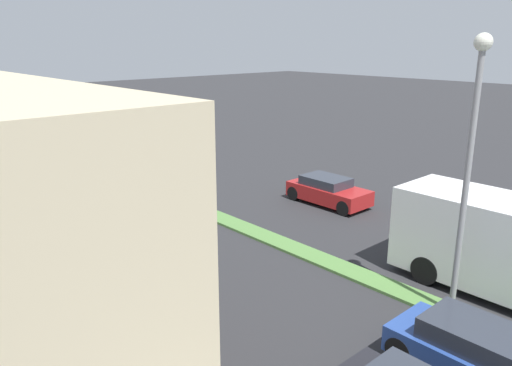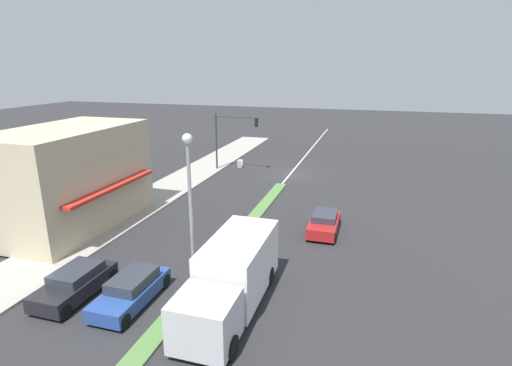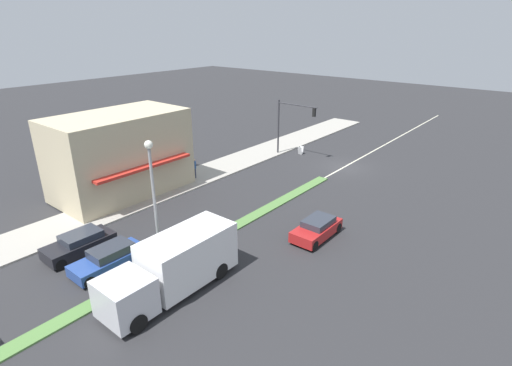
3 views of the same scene
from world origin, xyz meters
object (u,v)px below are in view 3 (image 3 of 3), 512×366
(warning_aframe_sign, at_px, (301,150))
(coupe_blue, at_px, (110,258))
(pedestrian, at_px, (194,168))
(delivery_truck, at_px, (175,265))
(hatchback_red, at_px, (317,228))
(street_lamp, at_px, (153,190))
(sedan_dark, at_px, (80,244))
(traffic_signal_main, at_px, (290,119))

(warning_aframe_sign, distance_m, coupe_blue, 24.83)
(pedestrian, relative_size, delivery_truck, 0.23)
(hatchback_red, distance_m, coupe_blue, 12.65)
(hatchback_red, xyz_separation_m, coupe_blue, (7.20, 10.41, 0.01))
(pedestrian, bearing_deg, hatchback_red, 171.11)
(street_lamp, bearing_deg, coupe_blue, 39.56)
(hatchback_red, height_order, sedan_dark, sedan_dark)
(pedestrian, relative_size, hatchback_red, 0.46)
(traffic_signal_main, relative_size, pedestrian, 3.18)
(street_lamp, relative_size, sedan_dark, 1.83)
(street_lamp, relative_size, warning_aframe_sign, 8.80)
(street_lamp, distance_m, pedestrian, 14.41)
(delivery_truck, xyz_separation_m, sedan_dark, (7.20, 1.35, -0.83))
(coupe_blue, bearing_deg, sedan_dark, 4.89)
(warning_aframe_sign, height_order, hatchback_red, hatchback_red)
(pedestrian, relative_size, sedan_dark, 0.44)
(pedestrian, distance_m, hatchback_red, 14.02)
(delivery_truck, relative_size, hatchback_red, 1.95)
(warning_aframe_sign, height_order, coupe_blue, coupe_blue)
(sedan_dark, bearing_deg, traffic_signal_main, -87.26)
(traffic_signal_main, bearing_deg, coupe_blue, 99.56)
(delivery_truck, distance_m, sedan_dark, 7.37)
(traffic_signal_main, xyz_separation_m, street_lamp, (-6.12, 21.48, 0.88))
(traffic_signal_main, height_order, street_lamp, street_lamp)
(street_lamp, bearing_deg, pedestrian, -50.56)
(traffic_signal_main, bearing_deg, sedan_dark, 92.74)
(street_lamp, height_order, delivery_truck, street_lamp)
(coupe_blue, bearing_deg, traffic_signal_main, -80.44)
(street_lamp, distance_m, sedan_dark, 6.81)
(pedestrian, bearing_deg, sedan_dark, 106.71)
(pedestrian, bearing_deg, coupe_blue, 117.87)
(street_lamp, distance_m, coupe_blue, 5.03)
(warning_aframe_sign, relative_size, delivery_truck, 0.11)
(traffic_signal_main, xyz_separation_m, sedan_dark, (-1.12, 23.53, -3.26))
(pedestrian, distance_m, delivery_truck, 15.92)
(warning_aframe_sign, height_order, sedan_dark, sedan_dark)
(hatchback_red, bearing_deg, street_lamp, 59.79)
(pedestrian, xyz_separation_m, coupe_blue, (-6.65, 12.57, -0.42))
(traffic_signal_main, bearing_deg, pedestrian, 75.76)
(warning_aframe_sign, bearing_deg, delivery_truck, 108.23)
(pedestrian, xyz_separation_m, warning_aframe_sign, (-3.31, -12.03, -0.63))
(coupe_blue, bearing_deg, warning_aframe_sign, -82.27)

